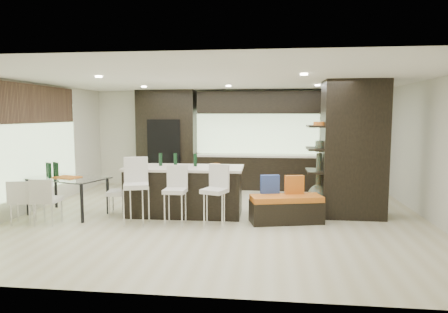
# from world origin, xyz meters

# --- Properties ---
(ground) EXTENTS (8.00, 8.00, 0.00)m
(ground) POSITION_xyz_m (0.00, 0.00, 0.00)
(ground) COLOR beige
(ground) RESTS_ON ground
(back_wall) EXTENTS (8.00, 0.02, 2.70)m
(back_wall) POSITION_xyz_m (0.00, 3.50, 1.35)
(back_wall) COLOR silver
(back_wall) RESTS_ON ground
(left_wall) EXTENTS (0.02, 7.00, 2.70)m
(left_wall) POSITION_xyz_m (-4.00, 0.00, 1.35)
(left_wall) COLOR silver
(left_wall) RESTS_ON ground
(right_wall) EXTENTS (0.02, 7.00, 2.70)m
(right_wall) POSITION_xyz_m (4.00, 0.00, 1.35)
(right_wall) COLOR silver
(right_wall) RESTS_ON ground
(ceiling) EXTENTS (8.00, 7.00, 0.02)m
(ceiling) POSITION_xyz_m (0.00, 0.00, 2.70)
(ceiling) COLOR white
(ceiling) RESTS_ON ground
(window_left) EXTENTS (0.04, 3.20, 1.90)m
(window_left) POSITION_xyz_m (-3.96, 0.20, 1.35)
(window_left) COLOR #B2D199
(window_left) RESTS_ON left_wall
(window_back) EXTENTS (3.40, 0.04, 1.20)m
(window_back) POSITION_xyz_m (0.60, 3.46, 1.55)
(window_back) COLOR #B2D199
(window_back) RESTS_ON back_wall
(stone_accent) EXTENTS (0.08, 3.00, 0.80)m
(stone_accent) POSITION_xyz_m (-3.93, 0.20, 2.25)
(stone_accent) COLOR brown
(stone_accent) RESTS_ON left_wall
(ceiling_spots) EXTENTS (4.00, 3.00, 0.02)m
(ceiling_spots) POSITION_xyz_m (0.00, 0.25, 2.68)
(ceiling_spots) COLOR white
(ceiling_spots) RESTS_ON ceiling
(back_cabinetry) EXTENTS (6.80, 0.68, 2.70)m
(back_cabinetry) POSITION_xyz_m (0.50, 3.17, 1.35)
(back_cabinetry) COLOR black
(back_cabinetry) RESTS_ON ground
(refrigerator) EXTENTS (0.90, 0.68, 1.90)m
(refrigerator) POSITION_xyz_m (-1.90, 3.12, 0.95)
(refrigerator) COLOR black
(refrigerator) RESTS_ON ground
(partition_column) EXTENTS (1.20, 0.80, 2.70)m
(partition_column) POSITION_xyz_m (2.60, 0.40, 1.35)
(partition_column) COLOR black
(partition_column) RESTS_ON ground
(kitchen_island) EXTENTS (2.38, 1.06, 0.99)m
(kitchen_island) POSITION_xyz_m (-0.75, 0.12, 0.49)
(kitchen_island) COLOR black
(kitchen_island) RESTS_ON ground
(stool_left) EXTENTS (0.56, 0.56, 1.00)m
(stool_left) POSITION_xyz_m (-1.48, -0.71, 0.50)
(stool_left) COLOR silver
(stool_left) RESTS_ON ground
(stool_mid) EXTENTS (0.40, 0.40, 0.89)m
(stool_mid) POSITION_xyz_m (-0.75, -0.68, 0.44)
(stool_mid) COLOR silver
(stool_mid) RESTS_ON ground
(stool_right) EXTENTS (0.52, 0.52, 0.91)m
(stool_right) POSITION_xyz_m (-0.03, -0.69, 0.45)
(stool_right) COLOR silver
(stool_right) RESTS_ON ground
(bench) EXTENTS (1.43, 0.82, 0.52)m
(bench) POSITION_xyz_m (1.28, -0.25, 0.26)
(bench) COLOR black
(bench) RESTS_ON ground
(floor_vase) EXTENTS (0.51, 0.51, 1.27)m
(floor_vase) POSITION_xyz_m (1.94, 0.35, 0.63)
(floor_vase) COLOR #48533C
(floor_vase) RESTS_ON ground
(dining_table) EXTENTS (1.77, 1.31, 0.76)m
(dining_table) POSITION_xyz_m (-3.11, -0.15, 0.38)
(dining_table) COLOR white
(dining_table) RESTS_ON ground
(chair_near) EXTENTS (0.44, 0.44, 0.81)m
(chair_near) POSITION_xyz_m (-3.11, -0.89, 0.40)
(chair_near) COLOR silver
(chair_near) RESTS_ON ground
(chair_far) EXTENTS (0.50, 0.50, 0.76)m
(chair_far) POSITION_xyz_m (-3.60, -0.88, 0.38)
(chair_far) COLOR silver
(chair_far) RESTS_ON ground
(chair_end) EXTENTS (0.52, 0.52, 0.84)m
(chair_end) POSITION_xyz_m (-2.01, -0.15, 0.42)
(chair_end) COLOR silver
(chair_end) RESTS_ON ground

